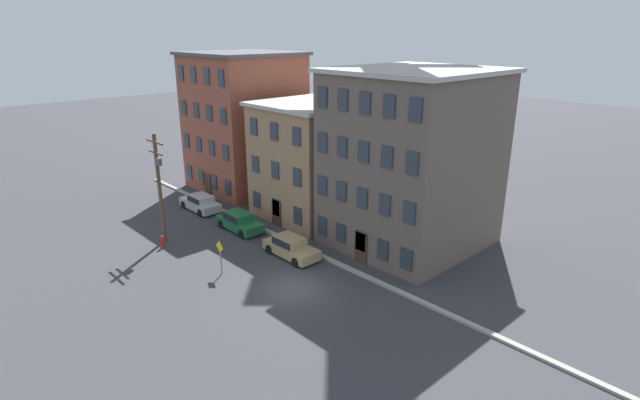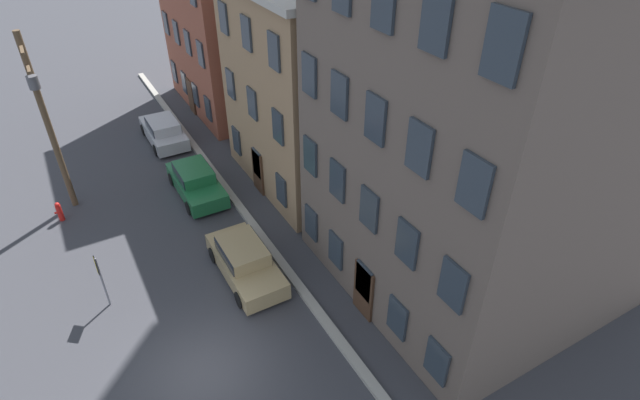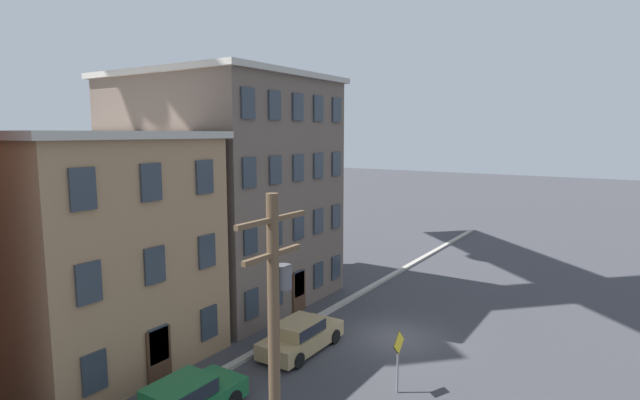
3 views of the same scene
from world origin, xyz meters
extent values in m
plane|color=#38383D|center=(0.00, 0.00, 0.00)|extent=(200.00, 200.00, 0.00)
cube|color=#9E998E|center=(0.00, 4.50, 0.08)|extent=(56.00, 0.36, 0.16)
cube|color=#9E7A56|center=(-8.96, 11.51, 4.70)|extent=(8.02, 11.02, 9.40)
cube|color=#B7B2A8|center=(-8.96, 11.51, 9.55)|extent=(8.52, 11.52, 0.30)
cube|color=#2D3842|center=(-11.64, 5.94, 1.57)|extent=(0.90, 0.10, 1.40)
cube|color=#2D3842|center=(-11.64, 5.94, 4.70)|extent=(0.90, 0.10, 1.40)
cube|color=#2D3842|center=(-11.64, 5.94, 7.83)|extent=(0.90, 0.10, 1.40)
cube|color=#2D3842|center=(-8.96, 5.94, 1.57)|extent=(0.90, 0.10, 1.40)
cube|color=#2D3842|center=(-8.96, 5.94, 4.70)|extent=(0.90, 0.10, 1.40)
cube|color=#2D3842|center=(-8.96, 5.94, 7.83)|extent=(0.90, 0.10, 1.40)
cube|color=#2D3842|center=(-6.29, 5.94, 1.57)|extent=(0.90, 0.10, 1.40)
cube|color=#2D3842|center=(-6.29, 5.94, 4.70)|extent=(0.90, 0.10, 1.40)
cube|color=#2D3842|center=(-6.29, 5.94, 7.83)|extent=(0.90, 0.10, 1.40)
cube|color=#472D1E|center=(-8.96, 5.94, 1.10)|extent=(1.10, 0.10, 2.20)
cube|color=#66564C|center=(0.37, 11.20, 6.26)|extent=(9.69, 10.40, 12.52)
cube|color=#B7B2A8|center=(0.37, 11.20, 12.67)|extent=(10.19, 10.90, 0.30)
cube|color=#2D3842|center=(-3.50, 5.94, 1.57)|extent=(0.90, 0.10, 1.40)
cube|color=#2D3842|center=(-3.50, 5.94, 4.70)|extent=(0.90, 0.10, 1.40)
cube|color=#2D3842|center=(-3.50, 5.94, 7.83)|extent=(0.90, 0.10, 1.40)
cube|color=#2D3842|center=(-3.50, 5.94, 10.96)|extent=(0.90, 0.10, 1.40)
cube|color=#2D3842|center=(-1.56, 5.94, 1.57)|extent=(0.90, 0.10, 1.40)
cube|color=#2D3842|center=(-1.56, 5.94, 4.70)|extent=(0.90, 0.10, 1.40)
cube|color=#2D3842|center=(-1.56, 5.94, 7.83)|extent=(0.90, 0.10, 1.40)
cube|color=#2D3842|center=(-1.56, 5.94, 10.96)|extent=(0.90, 0.10, 1.40)
cube|color=#2D3842|center=(0.37, 5.94, 1.57)|extent=(0.90, 0.10, 1.40)
cube|color=#2D3842|center=(0.37, 5.94, 4.70)|extent=(0.90, 0.10, 1.40)
cube|color=#2D3842|center=(0.37, 5.94, 7.83)|extent=(0.90, 0.10, 1.40)
cube|color=#2D3842|center=(0.37, 5.94, 10.96)|extent=(0.90, 0.10, 1.40)
cube|color=#2D3842|center=(2.31, 5.94, 1.57)|extent=(0.90, 0.10, 1.40)
cube|color=#2D3842|center=(2.31, 5.94, 4.70)|extent=(0.90, 0.10, 1.40)
cube|color=#2D3842|center=(2.31, 5.94, 7.83)|extent=(0.90, 0.10, 1.40)
cube|color=#2D3842|center=(2.31, 5.94, 10.96)|extent=(0.90, 0.10, 1.40)
cube|color=#2D3842|center=(4.25, 5.94, 1.57)|extent=(0.90, 0.10, 1.40)
cube|color=#2D3842|center=(4.25, 5.94, 4.70)|extent=(0.90, 0.10, 1.40)
cube|color=#2D3842|center=(4.25, 5.94, 7.83)|extent=(0.90, 0.10, 1.40)
cube|color=#2D3842|center=(4.25, 5.94, 10.96)|extent=(0.90, 0.10, 1.40)
cube|color=#472D1E|center=(0.37, 5.94, 1.10)|extent=(1.10, 0.10, 2.20)
cube|color=#1E6638|center=(-10.39, 3.16, 1.15)|extent=(2.20, 1.51, 0.55)
cube|color=#1E232D|center=(-10.39, 3.16, 1.15)|extent=(2.02, 1.58, 0.48)
cylinder|color=black|center=(-8.74, 4.01, 0.33)|extent=(0.66, 0.22, 0.66)
cylinder|color=black|center=(-8.74, 2.31, 0.33)|extent=(0.66, 0.22, 0.66)
cube|color=tan|center=(-3.58, 3.01, 0.53)|extent=(4.40, 1.80, 0.70)
cube|color=tan|center=(-3.78, 3.01, 1.15)|extent=(2.20, 1.51, 0.55)
cube|color=#1E232D|center=(-3.78, 3.01, 1.15)|extent=(2.02, 1.58, 0.48)
cylinder|color=black|center=(-2.13, 3.86, 0.33)|extent=(0.66, 0.22, 0.66)
cylinder|color=black|center=(-2.13, 2.16, 0.33)|extent=(0.66, 0.22, 0.66)
cylinder|color=black|center=(-5.03, 3.86, 0.33)|extent=(0.66, 0.22, 0.66)
cylinder|color=black|center=(-5.03, 2.16, 0.33)|extent=(0.66, 0.22, 0.66)
cylinder|color=slate|center=(-4.64, -2.08, 1.14)|extent=(0.08, 0.08, 2.28)
cube|color=yellow|center=(-4.64, -2.11, 1.97)|extent=(0.88, 0.03, 0.88)
cube|color=black|center=(-4.64, -2.10, 1.97)|extent=(0.95, 0.02, 0.95)
cylinder|color=brown|center=(-12.24, -2.29, 4.15)|extent=(0.28, 0.28, 8.29)
cube|color=brown|center=(-12.24, -2.29, 7.69)|extent=(2.40, 0.12, 0.12)
cube|color=brown|center=(-12.24, -2.29, 6.89)|extent=(2.00, 0.12, 0.12)
cylinder|color=#515156|center=(-11.89, -2.29, 6.29)|extent=(0.44, 0.44, 0.55)
camera|label=1|loc=(21.41, -17.53, 15.32)|focal=28.00mm
camera|label=2|loc=(10.70, -1.70, 13.95)|focal=28.00mm
camera|label=3|loc=(-20.90, -9.15, 9.62)|focal=28.00mm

